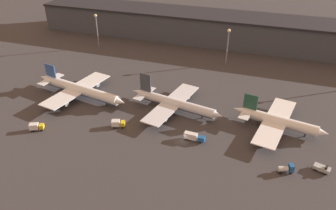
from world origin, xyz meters
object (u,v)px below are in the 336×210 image
object	(u,v)px
service_vehicle_0	(286,169)
service_vehicle_4	(322,168)
airplane_1	(174,103)
airplane_2	(278,121)
service_vehicle_1	(118,123)
service_vehicle_2	(194,137)
airplane_0	(79,90)
service_vehicle_3	(36,127)

from	to	relation	value
service_vehicle_0	service_vehicle_4	distance (m)	11.99
airplane_1	service_vehicle_0	xyz separation A→B (m)	(46.04, -25.03, -1.78)
service_vehicle_0	airplane_1	bearing A→B (deg)	131.25
airplane_1	service_vehicle_0	size ratio (longest dim) A/B	8.14
airplane_2	service_vehicle_1	distance (m)	62.22
airplane_2	service_vehicle_4	xyz separation A→B (m)	(15.13, -20.41, -2.20)
service_vehicle_0	service_vehicle_2	xyz separation A→B (m)	(-32.78, 7.01, 0.09)
airplane_2	airplane_0	bearing A→B (deg)	-167.52
airplane_1	service_vehicle_2	size ratio (longest dim) A/B	5.44
airplane_1	service_vehicle_3	xyz separation A→B (m)	(-46.06, -31.19, -1.74)
service_vehicle_1	service_vehicle_3	xyz separation A→B (m)	(-28.84, -12.16, 0.01)
service_vehicle_2	service_vehicle_0	bearing A→B (deg)	-9.93
service_vehicle_0	service_vehicle_3	size ratio (longest dim) A/B	0.92
service_vehicle_1	service_vehicle_3	world-z (taller)	service_vehicle_3
service_vehicle_3	airplane_0	bearing A→B (deg)	60.12
service_vehicle_0	service_vehicle_1	xyz separation A→B (m)	(-63.27, 6.01, 0.03)
service_vehicle_4	service_vehicle_1	bearing A→B (deg)	-163.42
airplane_1	service_vehicle_4	size ratio (longest dim) A/B	7.68
airplane_0	airplane_1	size ratio (longest dim) A/B	1.16
airplane_0	service_vehicle_2	xyz separation A→B (m)	(57.33, -15.10, -2.04)
service_vehicle_3	service_vehicle_4	size ratio (longest dim) A/B	1.02
airplane_0	airplane_1	xyz separation A→B (m)	(44.07, 2.92, -0.36)
airplane_2	service_vehicle_2	size ratio (longest dim) A/B	4.78
airplane_2	service_vehicle_1	bearing A→B (deg)	-151.73
airplane_2	service_vehicle_0	bearing A→B (deg)	-70.20
service_vehicle_1	service_vehicle_4	distance (m)	74.44
airplane_1	service_vehicle_1	size ratio (longest dim) A/B	7.52
airplane_0	service_vehicle_4	size ratio (longest dim) A/B	8.94
service_vehicle_2	airplane_0	bearing A→B (deg)	167.38
airplane_0	airplane_1	world-z (taller)	airplane_1
airplane_1	airplane_2	xyz separation A→B (m)	(42.06, -0.24, 0.06)
service_vehicle_4	airplane_2	bearing A→B (deg)	144.38
service_vehicle_4	airplane_0	bearing A→B (deg)	-172.10
airplane_1	airplane_2	bearing A→B (deg)	10.37
service_vehicle_1	service_vehicle_2	world-z (taller)	service_vehicle_2
airplane_0	airplane_2	bearing A→B (deg)	12.48
service_vehicle_2	service_vehicle_3	xyz separation A→B (m)	(-59.32, -13.16, -0.05)
airplane_0	airplane_1	distance (m)	44.17
airplane_0	service_vehicle_1	xyz separation A→B (m)	(26.84, -16.10, -2.11)
airplane_0	service_vehicle_3	distance (m)	28.42
service_vehicle_0	airplane_2	bearing A→B (deg)	78.89
service_vehicle_3	service_vehicle_4	xyz separation A→B (m)	(103.26, 10.54, -0.39)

